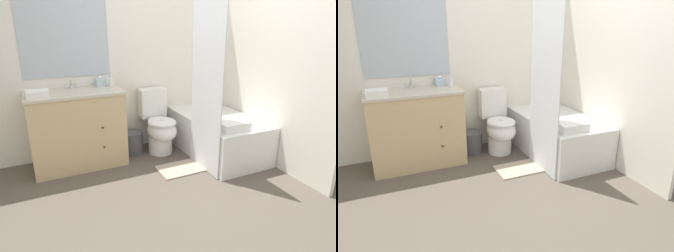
{
  "view_description": "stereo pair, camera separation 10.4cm",
  "coord_description": "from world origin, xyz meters",
  "views": [
    {
      "loc": [
        -1.21,
        -2.11,
        1.62
      ],
      "look_at": [
        0.12,
        0.7,
        0.54
      ],
      "focal_mm": 32.0,
      "sensor_mm": 36.0,
      "label": 1
    },
    {
      "loc": [
        -1.11,
        -2.16,
        1.62
      ],
      "look_at": [
        0.12,
        0.7,
        0.54
      ],
      "focal_mm": 32.0,
      "sensor_mm": 36.0,
      "label": 2
    }
  ],
  "objects": [
    {
      "name": "vanity_cabinet",
      "position": [
        -0.76,
        1.28,
        0.45
      ],
      "size": [
        1.05,
        0.58,
        0.89
      ],
      "color": "tan",
      "rests_on": "ground_plane"
    },
    {
      "name": "toilet",
      "position": [
        0.24,
        1.22,
        0.36
      ],
      "size": [
        0.36,
        0.63,
        0.8
      ],
      "color": "white",
      "rests_on": "ground_plane"
    },
    {
      "name": "sink_faucet",
      "position": [
        -0.76,
        1.46,
        0.93
      ],
      "size": [
        0.14,
        0.12,
        0.12
      ],
      "color": "silver",
      "rests_on": "vanity_cabinet"
    },
    {
      "name": "tissue_box",
      "position": [
        -0.42,
        1.45,
        0.94
      ],
      "size": [
        0.12,
        0.14,
        0.11
      ],
      "color": "silver",
      "rests_on": "vanity_cabinet"
    },
    {
      "name": "wall_right",
      "position": [
        1.32,
        0.78,
        1.25
      ],
      "size": [
        0.05,
        2.56,
        2.5
      ],
      "color": "white",
      "rests_on": "ground_plane"
    },
    {
      "name": "bath_mat",
      "position": [
        0.29,
        0.64,
        0.01
      ],
      "size": [
        0.59,
        0.35,
        0.02
      ],
      "color": "tan",
      "rests_on": "ground_plane"
    },
    {
      "name": "soap_dispenser",
      "position": [
        -0.33,
        1.34,
        0.96
      ],
      "size": [
        0.06,
        0.06,
        0.15
      ],
      "color": "silver",
      "rests_on": "vanity_cabinet"
    },
    {
      "name": "wastebasket",
      "position": [
        -0.1,
        1.34,
        0.14
      ],
      "size": [
        0.28,
        0.28,
        0.28
      ],
      "color": "#4C4C51",
      "rests_on": "ground_plane"
    },
    {
      "name": "bathtub",
      "position": [
        0.9,
        0.88,
        0.25
      ],
      "size": [
        0.76,
        1.35,
        0.49
      ],
      "color": "white",
      "rests_on": "ground_plane"
    },
    {
      "name": "wall_back",
      "position": [
        -0.01,
        1.58,
        1.25
      ],
      "size": [
        8.0,
        0.06,
        2.5
      ],
      "color": "white",
      "rests_on": "ground_plane"
    },
    {
      "name": "bath_towel_folded",
      "position": [
        0.76,
        0.39,
        0.54
      ],
      "size": [
        0.33,
        0.23,
        0.1
      ],
      "color": "white",
      "rests_on": "bathtub"
    },
    {
      "name": "shower_curtain",
      "position": [
        0.5,
        0.55,
        1.02
      ],
      "size": [
        0.01,
        0.6,
        2.04
      ],
      "color": "white",
      "rests_on": "ground_plane"
    },
    {
      "name": "hand_towel_folded",
      "position": [
        -1.14,
        1.14,
        0.93
      ],
      "size": [
        0.22,
        0.17,
        0.07
      ],
      "color": "white",
      "rests_on": "vanity_cabinet"
    },
    {
      "name": "ground_plane",
      "position": [
        0.0,
        0.0,
        0.0
      ],
      "size": [
        14.0,
        14.0,
        0.0
      ],
      "primitive_type": "plane",
      "color": "brown"
    }
  ]
}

